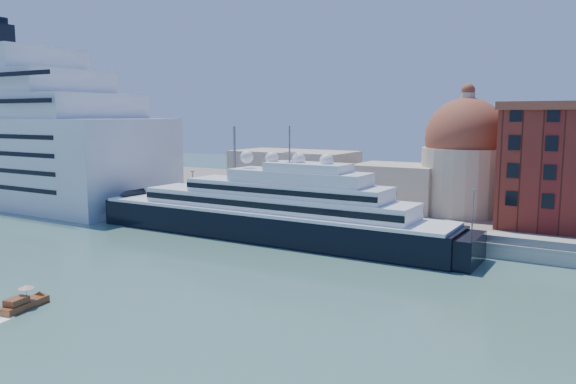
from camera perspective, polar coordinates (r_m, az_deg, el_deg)
The scene contains 9 objects.
ground at distance 84.03m, azimuth -7.69°, elevation -8.02°, with size 400.00×400.00×0.00m, color #3B675F.
quay at distance 111.56m, azimuth 3.27°, elevation -3.36°, with size 180.00×10.00×2.50m, color gray.
land at distance 148.63m, azimuth 10.63°, elevation -0.77°, with size 260.00×72.00×2.00m, color slate.
quay_fence at distance 107.31m, azimuth 2.16°, elevation -2.79°, with size 180.00×0.10×1.20m, color slate.
superyacht at distance 105.94m, azimuth -3.49°, elevation -2.32°, with size 81.87×11.35×24.47m.
service_barge at distance 132.88m, azimuth -20.01°, elevation -2.18°, with size 14.02×8.04×3.00m.
water_taxi at distance 74.69m, azimuth -25.36°, elevation -10.19°, with size 3.12×6.40×2.91m.
church at distance 129.14m, azimuth 10.73°, elevation 2.37°, with size 66.00×18.00×25.50m.
lamp_posts at distance 115.16m, azimuth -2.69°, elevation 1.32°, with size 120.80×2.40×18.00m.
Camera 1 is at (50.73, -62.99, 22.80)m, focal length 35.00 mm.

